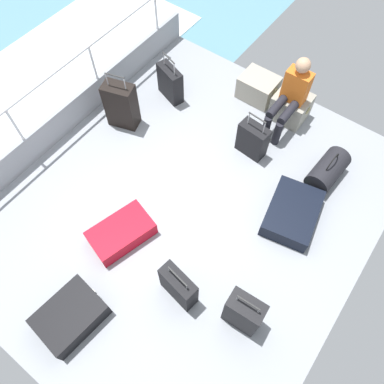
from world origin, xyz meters
name	(u,v)px	position (x,y,z in m)	size (l,w,h in m)	color
ground_plane	(189,206)	(0.00, 0.00, -0.03)	(4.40, 5.20, 0.06)	gray
gunwale_port	(67,118)	(-2.17, 0.00, 0.23)	(0.06, 5.20, 0.45)	gray
railing_port	(55,89)	(-2.17, 0.00, 0.78)	(0.04, 4.20, 1.02)	silver
sea_wake	(17,102)	(-3.60, 0.00, -0.34)	(12.00, 12.00, 0.01)	#598C9E
cargo_crate_0	(258,87)	(-0.30, 2.18, 0.19)	(0.58, 0.44, 0.37)	#9E9989
cargo_crate_1	(291,107)	(0.30, 2.11, 0.20)	(0.54, 0.44, 0.41)	gray
passenger_seated	(290,95)	(0.30, 1.93, 0.59)	(0.34, 0.66, 1.11)	orange
suitcase_0	(121,105)	(-1.60, 0.56, 0.36)	(0.48, 0.37, 0.92)	black
suitcase_1	(253,140)	(0.19, 1.22, 0.26)	(0.43, 0.24, 0.72)	black
suitcase_2	(292,213)	(1.16, 0.63, 0.12)	(0.74, 0.92, 0.23)	black
suitcase_3	(244,312)	(1.33, -0.82, 0.31)	(0.40, 0.25, 0.73)	black
suitcase_4	(121,233)	(-0.40, -0.85, 0.11)	(0.65, 0.86, 0.22)	#B70C1E
suitcase_5	(71,316)	(-0.17, -1.92, 0.13)	(0.61, 0.75, 0.25)	black
suitcase_6	(170,83)	(-1.38, 1.39, 0.27)	(0.48, 0.32, 0.75)	black
suitcase_7	(179,286)	(0.60, -0.99, 0.26)	(0.47, 0.25, 0.62)	black
duffel_bag	(328,171)	(1.23, 1.44, 0.17)	(0.38, 0.65, 0.49)	black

